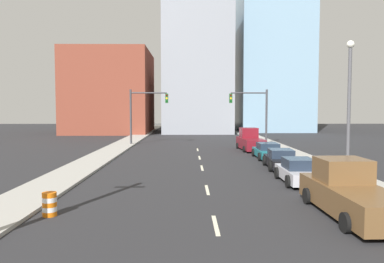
# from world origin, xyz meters

# --- Properties ---
(sidewalk_left) EXTENTS (2.78, 91.22, 0.15)m
(sidewalk_left) POSITION_xyz_m (-8.61, 45.61, 0.08)
(sidewalk_left) COLOR #9E9B93
(sidewalk_left) RESTS_ON ground
(sidewalk_right) EXTENTS (2.78, 91.22, 0.15)m
(sidewalk_right) POSITION_xyz_m (8.61, 45.61, 0.08)
(sidewalk_right) COLOR #9E9B93
(sidewalk_right) RESTS_ON ground
(lane_stripe_at_8m) EXTENTS (0.16, 2.40, 0.01)m
(lane_stripe_at_8m) POSITION_xyz_m (0.00, 8.33, 0.00)
(lane_stripe_at_8m) COLOR beige
(lane_stripe_at_8m) RESTS_ON ground
(lane_stripe_at_14m) EXTENTS (0.16, 2.40, 0.01)m
(lane_stripe_at_14m) POSITION_xyz_m (0.00, 14.29, 0.00)
(lane_stripe_at_14m) COLOR beige
(lane_stripe_at_14m) RESTS_ON ground
(lane_stripe_at_22m) EXTENTS (0.16, 2.40, 0.01)m
(lane_stripe_at_22m) POSITION_xyz_m (0.00, 21.57, 0.00)
(lane_stripe_at_22m) COLOR beige
(lane_stripe_at_22m) RESTS_ON ground
(lane_stripe_at_27m) EXTENTS (0.16, 2.40, 0.01)m
(lane_stripe_at_27m) POSITION_xyz_m (0.00, 27.21, 0.00)
(lane_stripe_at_27m) COLOR beige
(lane_stripe_at_27m) RESTS_ON ground
(lane_stripe_at_34m) EXTENTS (0.16, 2.40, 0.01)m
(lane_stripe_at_34m) POSITION_xyz_m (0.00, 33.52, 0.00)
(lane_stripe_at_34m) COLOR beige
(lane_stripe_at_34m) RESTS_ON ground
(building_brick_left) EXTENTS (14.00, 16.00, 14.30)m
(building_brick_left) POSITION_xyz_m (-14.71, 61.71, 7.15)
(building_brick_left) COLOR brown
(building_brick_left) RESTS_ON ground
(building_office_center) EXTENTS (12.00, 20.00, 23.24)m
(building_office_center) POSITION_xyz_m (0.66, 65.71, 11.62)
(building_office_center) COLOR gray
(building_office_center) RESTS_ON ground
(building_glass_right) EXTENTS (13.00, 20.00, 27.86)m
(building_glass_right) POSITION_xyz_m (15.13, 69.71, 13.93)
(building_glass_right) COLOR #7A9EB7
(building_glass_right) RESTS_ON ground
(traffic_signal_left) EXTENTS (4.50, 0.35, 6.51)m
(traffic_signal_left) POSITION_xyz_m (-6.45, 38.65, 4.22)
(traffic_signal_left) COLOR #38383D
(traffic_signal_left) RESTS_ON ground
(traffic_signal_right) EXTENTS (4.50, 0.35, 6.51)m
(traffic_signal_right) POSITION_xyz_m (6.98, 38.65, 4.22)
(traffic_signal_right) COLOR #38383D
(traffic_signal_right) RESTS_ON ground
(traffic_barrel) EXTENTS (0.56, 0.56, 0.95)m
(traffic_barrel) POSITION_xyz_m (-6.53, 9.58, 0.47)
(traffic_barrel) COLOR orange
(traffic_barrel) RESTS_ON ground
(street_lamp) EXTENTS (0.44, 0.44, 8.21)m
(street_lamp) POSITION_xyz_m (8.39, 16.59, 4.77)
(street_lamp) COLOR #4C4C51
(street_lamp) RESTS_ON ground
(pickup_truck_brown) EXTENTS (2.57, 6.39, 2.19)m
(pickup_truck_brown) POSITION_xyz_m (5.50, 9.59, 0.89)
(pickup_truck_brown) COLOR brown
(pickup_truck_brown) RESTS_ON ground
(sedan_silver) EXTENTS (2.13, 4.35, 1.43)m
(sedan_silver) POSITION_xyz_m (5.34, 16.04, 0.66)
(sedan_silver) COLOR #B2B2BC
(sedan_silver) RESTS_ON ground
(sedan_black) EXTENTS (2.32, 4.62, 1.38)m
(sedan_black) POSITION_xyz_m (5.62, 21.27, 0.64)
(sedan_black) COLOR black
(sedan_black) RESTS_ON ground
(sedan_teal) EXTENTS (2.16, 4.78, 1.35)m
(sedan_teal) POSITION_xyz_m (5.82, 26.57, 0.63)
(sedan_teal) COLOR #196B75
(sedan_teal) RESTS_ON ground
(pickup_truck_maroon) EXTENTS (2.44, 5.69, 2.28)m
(pickup_truck_maroon) POSITION_xyz_m (5.39, 33.11, 0.91)
(pickup_truck_maroon) COLOR maroon
(pickup_truck_maroon) RESTS_ON ground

